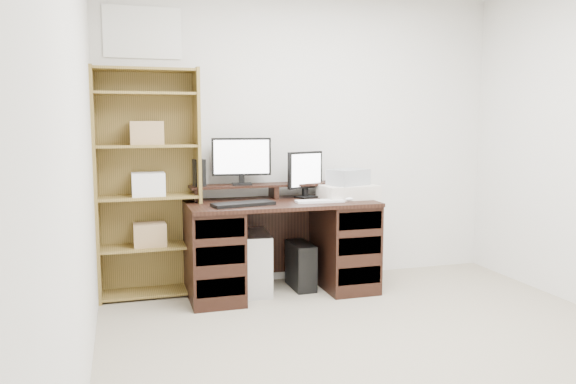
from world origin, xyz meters
name	(u,v)px	position (x,y,z in m)	size (l,w,h in m)	color
room	(423,147)	(0.00, 0.00, 1.25)	(3.54, 4.04, 2.54)	#A0957E
desk	(281,245)	(-0.33, 1.64, 0.39)	(1.50, 0.70, 0.75)	black
riser_shelf	(274,187)	(-0.33, 1.85, 0.84)	(1.40, 0.22, 0.12)	black
monitor_wide	(241,159)	(-0.60, 1.85, 1.08)	(0.49, 0.14, 0.38)	black
monitor_small	(305,173)	(-0.07, 1.79, 0.96)	(0.34, 0.19, 0.39)	black
speaker	(199,173)	(-0.95, 1.84, 0.98)	(0.09, 0.09, 0.22)	black
keyboard_black	(243,204)	(-0.67, 1.48, 0.76)	(0.48, 0.16, 0.03)	black
keyboard_white	(320,201)	(-0.05, 1.49, 0.76)	(0.38, 0.12, 0.02)	white
mouse	(348,199)	(0.19, 1.49, 0.77)	(0.09, 0.06, 0.04)	white
printer	(348,192)	(0.26, 1.64, 0.81)	(0.45, 0.33, 0.11)	beige
basket	(348,177)	(0.26, 1.64, 0.93)	(0.31, 0.22, 0.13)	gray
tower_silver	(256,262)	(-0.52, 1.71, 0.24)	(0.22, 0.49, 0.49)	silver
tower_black	(301,265)	(-0.14, 1.70, 0.19)	(0.17, 0.38, 0.38)	black
bookshelf	(148,182)	(-1.35, 1.86, 0.92)	(0.80, 0.30, 1.80)	olive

